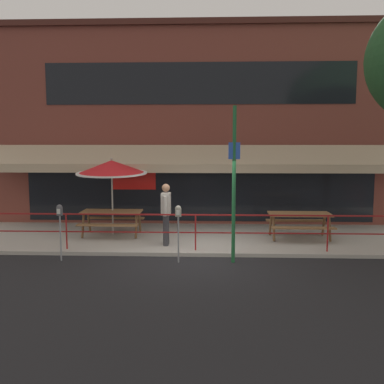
# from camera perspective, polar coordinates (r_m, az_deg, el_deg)

# --- Properties ---
(ground_plane) EXTENTS (120.00, 120.00, 0.00)m
(ground_plane) POSITION_cam_1_polar(r_m,az_deg,el_deg) (11.16, 0.42, -8.65)
(ground_plane) COLOR black
(patio_deck) EXTENTS (15.00, 4.00, 0.10)m
(patio_deck) POSITION_cam_1_polar(r_m,az_deg,el_deg) (13.09, 0.70, -6.11)
(patio_deck) COLOR #ADA89E
(patio_deck) RESTS_ON ground
(restaurant_building) EXTENTS (15.00, 1.60, 7.03)m
(restaurant_building) POSITION_cam_1_polar(r_m,az_deg,el_deg) (14.99, 0.95, 8.78)
(restaurant_building) COLOR brown
(restaurant_building) RESTS_ON ground
(patio_railing) EXTENTS (13.84, 0.04, 0.97)m
(patio_railing) POSITION_cam_1_polar(r_m,az_deg,el_deg) (11.27, 0.47, -4.32)
(patio_railing) COLOR maroon
(patio_railing) RESTS_ON patio_deck
(picnic_table_left) EXTENTS (1.80, 1.42, 0.76)m
(picnic_table_left) POSITION_cam_1_polar(r_m,az_deg,el_deg) (13.27, -10.65, -3.17)
(picnic_table_left) COLOR brown
(picnic_table_left) RESTS_ON patio_deck
(picnic_table_centre) EXTENTS (1.80, 1.42, 0.76)m
(picnic_table_centre) POSITION_cam_1_polar(r_m,az_deg,el_deg) (13.02, 14.14, -3.44)
(picnic_table_centre) COLOR brown
(picnic_table_centre) RESTS_ON patio_deck
(patio_umbrella_left) EXTENTS (2.14, 2.14, 2.38)m
(patio_umbrella_left) POSITION_cam_1_polar(r_m,az_deg,el_deg) (13.22, -10.67, 3.23)
(patio_umbrella_left) COLOR #B7B2A8
(patio_umbrella_left) RESTS_ON patio_deck
(pedestrian_walking) EXTENTS (0.24, 0.62, 1.71)m
(pedestrian_walking) POSITION_cam_1_polar(r_m,az_deg,el_deg) (11.84, -3.49, -2.53)
(pedestrian_walking) COLOR #333338
(pedestrian_walking) RESTS_ON patio_deck
(parking_meter_near) EXTENTS (0.15, 0.16, 1.42)m
(parking_meter_near) POSITION_cam_1_polar(r_m,az_deg,el_deg) (11.06, -17.22, -3.00)
(parking_meter_near) COLOR gray
(parking_meter_near) RESTS_ON ground
(parking_meter_far) EXTENTS (0.15, 0.16, 1.42)m
(parking_meter_far) POSITION_cam_1_polar(r_m,az_deg,el_deg) (10.42, -1.84, -3.29)
(parking_meter_far) COLOR gray
(parking_meter_far) RESTS_ON ground
(street_sign_pole) EXTENTS (0.28, 0.09, 3.81)m
(street_sign_pole) POSITION_cam_1_polar(r_m,az_deg,el_deg) (10.37, 5.61, 1.18)
(street_sign_pole) COLOR #1E6033
(street_sign_pole) RESTS_ON ground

